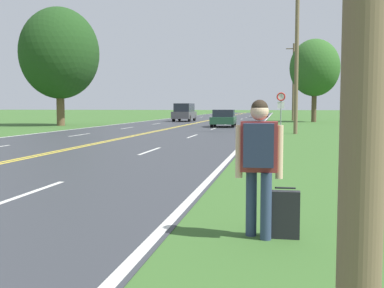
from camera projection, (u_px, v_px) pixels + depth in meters
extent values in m
cube|color=silver|center=(27.00, 194.00, 9.28)|extent=(0.12, 3.00, 0.00)
cube|color=silver|center=(150.00, 151.00, 18.11)|extent=(0.12, 3.00, 0.00)
cube|color=silver|center=(192.00, 136.00, 26.94)|extent=(0.12, 3.00, 0.00)
cube|color=silver|center=(214.00, 129.00, 35.77)|extent=(0.12, 3.00, 0.00)
cube|color=silver|center=(227.00, 124.00, 44.60)|extent=(0.12, 3.00, 0.00)
cube|color=silver|center=(235.00, 121.00, 53.42)|extent=(0.12, 3.00, 0.00)
cube|color=silver|center=(242.00, 119.00, 62.25)|extent=(0.12, 3.00, 0.00)
cube|color=silver|center=(246.00, 117.00, 71.08)|extent=(0.12, 3.00, 0.00)
cube|color=silver|center=(250.00, 116.00, 79.91)|extent=(0.12, 3.00, 0.00)
cube|color=silver|center=(253.00, 115.00, 88.74)|extent=(0.12, 3.00, 0.00)
cube|color=silver|center=(255.00, 114.00, 97.57)|extent=(0.12, 3.00, 0.00)
cube|color=silver|center=(257.00, 114.00, 106.39)|extent=(0.12, 3.00, 0.00)
cube|color=silver|center=(80.00, 135.00, 28.13)|extent=(0.12, 3.00, 0.00)
cube|color=silver|center=(127.00, 128.00, 36.96)|extent=(0.12, 3.00, 0.00)
cube|color=silver|center=(157.00, 124.00, 45.79)|extent=(0.12, 3.00, 0.00)
cube|color=silver|center=(176.00, 121.00, 54.62)|extent=(0.12, 3.00, 0.00)
cube|color=silver|center=(191.00, 119.00, 63.44)|extent=(0.12, 3.00, 0.00)
cube|color=silver|center=(202.00, 117.00, 72.27)|extent=(0.12, 3.00, 0.00)
cube|color=silver|center=(210.00, 116.00, 81.10)|extent=(0.12, 3.00, 0.00)
cube|color=silver|center=(217.00, 115.00, 89.93)|extent=(0.12, 3.00, 0.00)
cube|color=silver|center=(222.00, 114.00, 98.76)|extent=(0.12, 3.00, 0.00)
cube|color=silver|center=(227.00, 113.00, 107.59)|extent=(0.12, 3.00, 0.00)
cylinder|color=navy|center=(251.00, 203.00, 6.31)|extent=(0.14, 0.14, 0.86)
cylinder|color=navy|center=(266.00, 206.00, 6.12)|extent=(0.14, 0.14, 0.86)
cube|color=#993333|center=(259.00, 147.00, 6.16)|extent=(0.47, 0.20, 0.65)
sphere|color=beige|center=(260.00, 111.00, 6.12)|extent=(0.23, 0.23, 0.23)
sphere|color=#2D2319|center=(260.00, 108.00, 6.12)|extent=(0.22, 0.22, 0.22)
cylinder|color=beige|center=(239.00, 151.00, 6.21)|extent=(0.09, 0.09, 0.68)
cylinder|color=beige|center=(279.00, 152.00, 6.12)|extent=(0.09, 0.09, 0.68)
cube|color=#232D47|center=(259.00, 145.00, 5.97)|extent=(0.38, 0.18, 0.54)
cube|color=black|center=(285.00, 215.00, 6.20)|extent=(0.38, 0.15, 0.62)
cylinder|color=black|center=(285.00, 188.00, 6.17)|extent=(0.26, 0.03, 0.02)
cylinder|color=gray|center=(281.00, 113.00, 31.34)|extent=(0.07, 0.07, 2.56)
cylinder|color=white|center=(281.00, 97.00, 31.23)|extent=(0.60, 0.02, 0.60)
torus|color=red|center=(281.00, 97.00, 31.22)|extent=(0.55, 0.07, 0.55)
cube|color=white|center=(281.00, 105.00, 31.28)|extent=(0.44, 0.02, 0.44)
cylinder|color=brown|center=(297.00, 58.00, 29.05)|extent=(0.24, 0.24, 9.23)
cylinder|color=brown|center=(293.00, 82.00, 55.78)|extent=(0.24, 0.24, 8.90)
cube|color=brown|center=(294.00, 49.00, 55.47)|extent=(1.80, 0.12, 0.10)
cylinder|color=brown|center=(61.00, 106.00, 41.48)|extent=(0.68, 0.68, 3.33)
ellipsoid|color=#1E4219|center=(59.00, 53.00, 41.12)|extent=(6.76, 6.76, 7.78)
cylinder|color=brown|center=(314.00, 105.00, 51.08)|extent=(0.52, 0.52, 3.51)
ellipsoid|color=#2D5B23|center=(315.00, 68.00, 50.76)|extent=(5.24, 5.24, 6.03)
cylinder|color=black|center=(233.00, 124.00, 37.55)|extent=(0.22, 0.63, 0.62)
cylinder|color=black|center=(212.00, 124.00, 37.79)|extent=(0.22, 0.63, 0.62)
cylinder|color=black|center=(235.00, 123.00, 40.14)|extent=(0.22, 0.63, 0.62)
cylinder|color=black|center=(215.00, 123.00, 40.38)|extent=(0.22, 0.63, 0.62)
cube|color=#1E472D|center=(224.00, 120.00, 38.95)|extent=(2.01, 4.30, 0.55)
cube|color=#1E232D|center=(224.00, 113.00, 39.07)|extent=(1.72, 2.39, 0.58)
cylinder|color=black|center=(179.00, 118.00, 54.56)|extent=(0.21, 0.74, 0.73)
cylinder|color=black|center=(194.00, 118.00, 54.22)|extent=(0.21, 0.74, 0.73)
cylinder|color=black|center=(174.00, 118.00, 51.84)|extent=(0.21, 0.74, 0.73)
cylinder|color=black|center=(189.00, 118.00, 51.50)|extent=(0.21, 0.74, 0.73)
cube|color=#47474C|center=(184.00, 115.00, 53.00)|extent=(2.02, 4.53, 0.75)
cube|color=#1E232D|center=(184.00, 108.00, 52.94)|extent=(1.76, 3.18, 0.90)
cylinder|color=black|center=(266.00, 115.00, 69.72)|extent=(0.23, 0.68, 0.68)
cylinder|color=black|center=(256.00, 115.00, 70.07)|extent=(0.23, 0.68, 0.68)
cylinder|color=black|center=(268.00, 115.00, 72.01)|extent=(0.23, 0.68, 0.68)
cylinder|color=black|center=(257.00, 115.00, 72.36)|extent=(0.23, 0.68, 0.68)
cube|color=navy|center=(262.00, 113.00, 71.02)|extent=(1.92, 3.87, 0.65)
cube|color=#1E232D|center=(262.00, 109.00, 70.96)|extent=(1.66, 2.72, 0.67)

